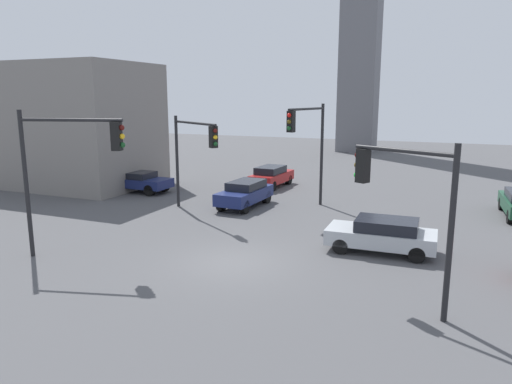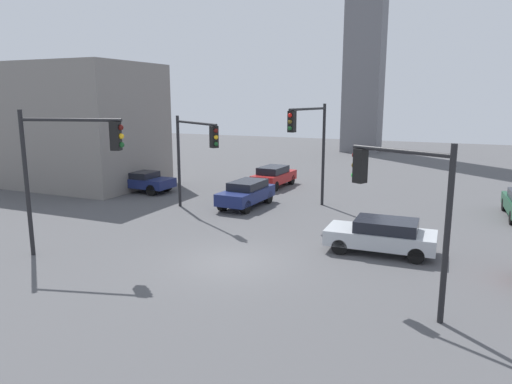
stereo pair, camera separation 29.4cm
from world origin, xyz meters
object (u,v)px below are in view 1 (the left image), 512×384
at_px(car_1, 271,176).
at_px(traffic_light_2, 402,190).
at_px(traffic_light_3, 69,155).
at_px(car_4, 245,193).
at_px(car_5, 137,181).
at_px(traffic_light_1, 194,145).
at_px(traffic_light_0, 308,135).
at_px(car_2, 382,235).

bearing_deg(car_1, traffic_light_2, -144.63).
bearing_deg(traffic_light_2, traffic_light_3, 29.40).
distance_m(traffic_light_3, car_4, 10.77).
bearing_deg(car_4, car_5, -95.89).
distance_m(traffic_light_1, car_5, 7.83).
distance_m(car_4, car_5, 8.05).
bearing_deg(car_4, traffic_light_3, -10.54).
bearing_deg(traffic_light_1, car_1, 117.61).
distance_m(traffic_light_1, car_4, 4.06).
relative_size(traffic_light_0, traffic_light_2, 1.17).
bearing_deg(car_5, traffic_light_0, -3.20).
distance_m(car_1, car_5, 8.65).
relative_size(traffic_light_0, car_4, 1.34).
distance_m(traffic_light_0, traffic_light_2, 11.36).
bearing_deg(car_2, traffic_light_1, -16.09).
distance_m(traffic_light_2, car_4, 13.38).
bearing_deg(traffic_light_2, traffic_light_0, -33.32).
bearing_deg(traffic_light_2, car_5, -5.45).
height_order(traffic_light_0, traffic_light_2, traffic_light_0).
bearing_deg(traffic_light_0, car_5, -86.08).
bearing_deg(traffic_light_1, car_5, -176.56).
bearing_deg(traffic_light_2, car_4, -19.78).
distance_m(car_2, car_4, 9.41).
bearing_deg(car_1, traffic_light_1, 177.20).
relative_size(traffic_light_2, traffic_light_3, 0.87).
height_order(car_2, car_5, car_2).
xyz_separation_m(traffic_light_2, car_1, (-9.84, 15.49, -2.58)).
bearing_deg(traffic_light_3, traffic_light_0, 45.77).
xyz_separation_m(traffic_light_3, car_2, (10.30, 5.10, -3.13)).
bearing_deg(car_4, car_1, -170.15).
height_order(car_4, car_5, car_4).
bearing_deg(car_2, car_1, -52.95).
bearing_deg(car_2, car_5, -22.65).
distance_m(traffic_light_0, car_4, 4.67).
bearing_deg(car_2, traffic_light_2, 101.53).
xyz_separation_m(traffic_light_2, traffic_light_3, (-11.36, -0.55, 0.50)).
bearing_deg(car_1, car_4, -169.58).
relative_size(traffic_light_0, car_5, 1.29).
xyz_separation_m(car_1, car_2, (8.78, -10.94, -0.04)).
xyz_separation_m(car_2, car_4, (-7.99, 4.96, 0.06)).
relative_size(traffic_light_0, car_1, 1.36).
relative_size(traffic_light_0, traffic_light_3, 1.02).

